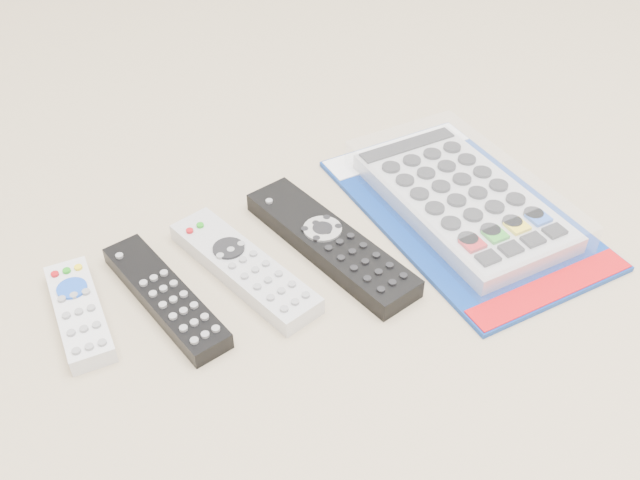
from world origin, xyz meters
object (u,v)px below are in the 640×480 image
remote_large_black (330,243)px  jumbo_remote_packaged (462,199)px  remote_small_grey (79,312)px  remote_slim_black (165,296)px  remote_silver_dvd (244,267)px

remote_large_black → jumbo_remote_packaged: jumbo_remote_packaged is taller
remote_small_grey → remote_slim_black: bearing=-10.1°
remote_slim_black → remote_small_grey: bearing=156.3°
remote_small_grey → remote_silver_dvd: remote_silver_dvd is taller
jumbo_remote_packaged → remote_large_black: bearing=176.0°
remote_small_grey → remote_slim_black: (0.09, -0.03, -0.00)m
remote_silver_dvd → remote_large_black: remote_large_black is taller
jumbo_remote_packaged → remote_slim_black: bearing=176.5°
remote_silver_dvd → jumbo_remote_packaged: size_ratio=0.59×
remote_small_grey → remote_large_black: (0.29, -0.05, 0.00)m
remote_slim_black → remote_large_black: 0.20m
remote_silver_dvd → remote_large_black: 0.11m
remote_silver_dvd → jumbo_remote_packaged: jumbo_remote_packaged is taller
remote_large_black → jumbo_remote_packaged: 0.19m
remote_small_grey → remote_slim_black: 0.09m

